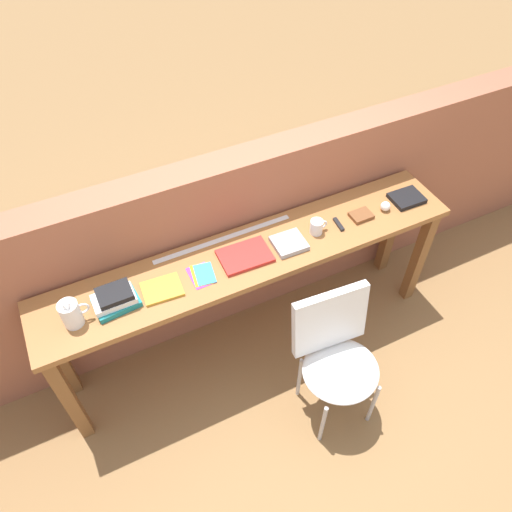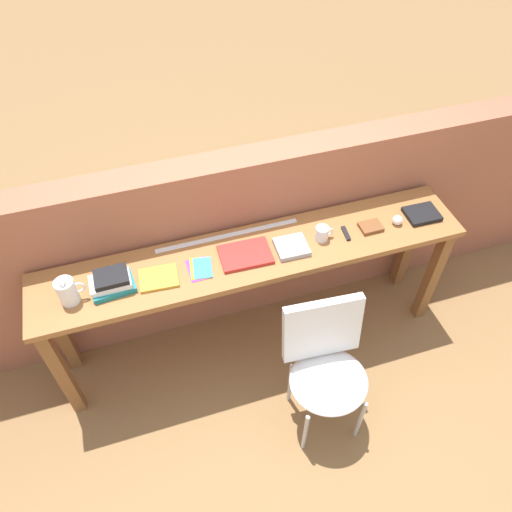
{
  "view_description": "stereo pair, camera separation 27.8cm",
  "coord_description": "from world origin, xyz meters",
  "px_view_note": "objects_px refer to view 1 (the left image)",
  "views": [
    {
      "loc": [
        -0.82,
        -1.42,
        2.96
      ],
      "look_at": [
        0.0,
        0.25,
        0.9
      ],
      "focal_mm": 35.0,
      "sensor_mm": 36.0,
      "label": 1
    },
    {
      "loc": [
        -0.56,
        -1.53,
        2.96
      ],
      "look_at": [
        0.0,
        0.25,
        0.9
      ],
      "focal_mm": 35.0,
      "sensor_mm": 36.0,
      "label": 2
    }
  ],
  "objects_px": {
    "chair_white_moulded": "(337,353)",
    "pitcher_white": "(71,314)",
    "pamphlet_pile_colourful": "(202,275)",
    "mug": "(317,227)",
    "leather_journal_brown": "(361,215)",
    "book_open_centre": "(245,256)",
    "multitool_folded": "(339,224)",
    "book_repair_rightmost": "(407,198)",
    "book_stack_leftmost": "(115,299)",
    "magazine_cycling": "(162,289)",
    "sports_ball_small": "(385,206)"
  },
  "relations": [
    {
      "from": "book_open_centre",
      "to": "book_repair_rightmost",
      "type": "relative_size",
      "value": 1.46
    },
    {
      "from": "pitcher_white",
      "to": "chair_white_moulded",
      "type": "bearing_deg",
      "value": -24.52
    },
    {
      "from": "multitool_folded",
      "to": "sports_ball_small",
      "type": "xyz_separation_m",
      "value": [
        0.33,
        -0.01,
        0.02
      ]
    },
    {
      "from": "book_stack_leftmost",
      "to": "pamphlet_pile_colourful",
      "type": "xyz_separation_m",
      "value": [
        0.47,
        -0.01,
        -0.04
      ]
    },
    {
      "from": "chair_white_moulded",
      "to": "magazine_cycling",
      "type": "bearing_deg",
      "value": 143.75
    },
    {
      "from": "pitcher_white",
      "to": "magazine_cycling",
      "type": "height_order",
      "value": "pitcher_white"
    },
    {
      "from": "magazine_cycling",
      "to": "leather_journal_brown",
      "type": "xyz_separation_m",
      "value": [
        1.27,
        0.01,
        0.0
      ]
    },
    {
      "from": "mug",
      "to": "magazine_cycling",
      "type": "bearing_deg",
      "value": -179.05
    },
    {
      "from": "magazine_cycling",
      "to": "book_open_centre",
      "type": "height_order",
      "value": "book_open_centre"
    },
    {
      "from": "pitcher_white",
      "to": "book_open_centre",
      "type": "height_order",
      "value": "pitcher_white"
    },
    {
      "from": "pitcher_white",
      "to": "leather_journal_brown",
      "type": "relative_size",
      "value": 1.41
    },
    {
      "from": "pitcher_white",
      "to": "mug",
      "type": "relative_size",
      "value": 1.67
    },
    {
      "from": "pamphlet_pile_colourful",
      "to": "multitool_folded",
      "type": "relative_size",
      "value": 1.56
    },
    {
      "from": "magazine_cycling",
      "to": "pitcher_white",
      "type": "bearing_deg",
      "value": -175.19
    },
    {
      "from": "book_open_centre",
      "to": "book_repair_rightmost",
      "type": "distance_m",
      "value": 1.12
    },
    {
      "from": "book_stack_leftmost",
      "to": "chair_white_moulded",
      "type": "bearing_deg",
      "value": -29.8
    },
    {
      "from": "book_stack_leftmost",
      "to": "book_open_centre",
      "type": "bearing_deg",
      "value": 0.57
    },
    {
      "from": "chair_white_moulded",
      "to": "magazine_cycling",
      "type": "xyz_separation_m",
      "value": [
        -0.78,
        0.57,
        0.36
      ]
    },
    {
      "from": "multitool_folded",
      "to": "leather_journal_brown",
      "type": "height_order",
      "value": "leather_journal_brown"
    },
    {
      "from": "book_stack_leftmost",
      "to": "leather_journal_brown",
      "type": "relative_size",
      "value": 1.83
    },
    {
      "from": "book_stack_leftmost",
      "to": "multitool_folded",
      "type": "height_order",
      "value": "book_stack_leftmost"
    },
    {
      "from": "leather_journal_brown",
      "to": "book_stack_leftmost",
      "type": "bearing_deg",
      "value": 179.5
    },
    {
      "from": "pitcher_white",
      "to": "mug",
      "type": "xyz_separation_m",
      "value": [
        1.42,
        0.02,
        -0.03
      ]
    },
    {
      "from": "book_open_centre",
      "to": "book_repair_rightmost",
      "type": "height_order",
      "value": "book_repair_rightmost"
    },
    {
      "from": "book_open_centre",
      "to": "multitool_folded",
      "type": "distance_m",
      "value": 0.61
    },
    {
      "from": "magazine_cycling",
      "to": "mug",
      "type": "relative_size",
      "value": 1.88
    },
    {
      "from": "multitool_folded",
      "to": "book_repair_rightmost",
      "type": "bearing_deg",
      "value": 0.8
    },
    {
      "from": "chair_white_moulded",
      "to": "sports_ball_small",
      "type": "distance_m",
      "value": 0.95
    },
    {
      "from": "chair_white_moulded",
      "to": "pitcher_white",
      "type": "xyz_separation_m",
      "value": [
        -1.24,
        0.56,
        0.43
      ]
    },
    {
      "from": "book_stack_leftmost",
      "to": "sports_ball_small",
      "type": "height_order",
      "value": "book_stack_leftmost"
    },
    {
      "from": "pitcher_white",
      "to": "leather_journal_brown",
      "type": "height_order",
      "value": "pitcher_white"
    },
    {
      "from": "pitcher_white",
      "to": "book_repair_rightmost",
      "type": "xyz_separation_m",
      "value": [
        2.07,
        0.02,
        -0.06
      ]
    },
    {
      "from": "leather_journal_brown",
      "to": "pitcher_white",
      "type": "bearing_deg",
      "value": -179.84
    },
    {
      "from": "mug",
      "to": "multitool_folded",
      "type": "height_order",
      "value": "mug"
    },
    {
      "from": "leather_journal_brown",
      "to": "sports_ball_small",
      "type": "distance_m",
      "value": 0.17
    },
    {
      "from": "magazine_cycling",
      "to": "book_repair_rightmost",
      "type": "distance_m",
      "value": 1.61
    },
    {
      "from": "pitcher_white",
      "to": "sports_ball_small",
      "type": "bearing_deg",
      "value": 0.09
    },
    {
      "from": "book_repair_rightmost",
      "to": "leather_journal_brown",
      "type": "bearing_deg",
      "value": -177.57
    },
    {
      "from": "pitcher_white",
      "to": "book_stack_leftmost",
      "type": "distance_m",
      "value": 0.22
    },
    {
      "from": "pitcher_white",
      "to": "leather_journal_brown",
      "type": "bearing_deg",
      "value": 0.5
    },
    {
      "from": "multitool_folded",
      "to": "leather_journal_brown",
      "type": "distance_m",
      "value": 0.16
    },
    {
      "from": "book_open_centre",
      "to": "book_stack_leftmost",
      "type": "bearing_deg",
      "value": -177.45
    },
    {
      "from": "pitcher_white",
      "to": "magazine_cycling",
      "type": "distance_m",
      "value": 0.46
    },
    {
      "from": "pamphlet_pile_colourful",
      "to": "mug",
      "type": "bearing_deg",
      "value": 0.98
    },
    {
      "from": "mug",
      "to": "multitool_folded",
      "type": "distance_m",
      "value": 0.15
    },
    {
      "from": "sports_ball_small",
      "to": "chair_white_moulded",
      "type": "bearing_deg",
      "value": -139.05
    },
    {
      "from": "pamphlet_pile_colourful",
      "to": "book_repair_rightmost",
      "type": "xyz_separation_m",
      "value": [
        1.38,
        0.01,
        0.01
      ]
    },
    {
      "from": "book_stack_leftmost",
      "to": "pamphlet_pile_colourful",
      "type": "distance_m",
      "value": 0.47
    },
    {
      "from": "book_stack_leftmost",
      "to": "multitool_folded",
      "type": "distance_m",
      "value": 1.35
    },
    {
      "from": "pamphlet_pile_colourful",
      "to": "book_repair_rightmost",
      "type": "distance_m",
      "value": 1.38
    }
  ]
}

